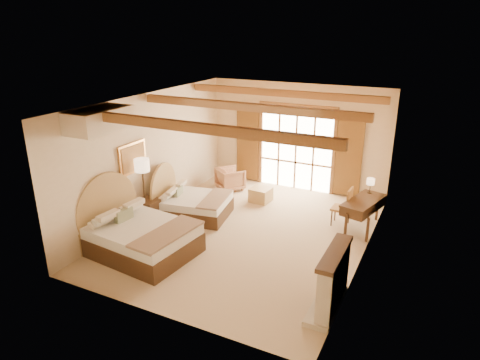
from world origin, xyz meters
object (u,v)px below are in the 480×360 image
Objects in this scene: bed_near at (136,233)px; nightstand at (149,211)px; desk at (363,213)px; armchair at (230,179)px; bed_far at (189,202)px.

nightstand is at bearing 122.76° from bed_near.
desk is at bearing 44.49° from bed_near.
armchair is (0.10, 4.32, -0.10)m from bed_near.
bed_near reaches higher than nightstand.
bed_far is at bearing -149.65° from desk.
bed_near is 1.50m from nightstand.
armchair is at bearing 77.23° from nightstand.
nightstand is 5.35m from desk.
armchair is at bearing -178.02° from desk.
bed_near is 3.20× the size of armchair.
armchair is (0.11, 2.14, -0.02)m from bed_far.
bed_far is 1.33× the size of desk.
bed_far is at bearing 96.29° from bed_near.
bed_near is 1.57× the size of desk.
nightstand is 3.09m from armchair.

